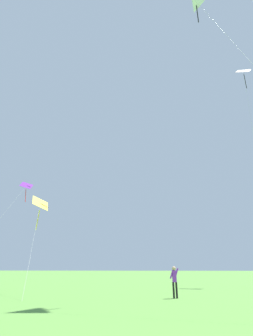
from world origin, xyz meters
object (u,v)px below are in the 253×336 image
object	(u,v)px
kite_yellow_diamond	(39,208)
kite_white_distant	(196,0)
kite_purple_streamer	(25,189)
kite_black_large	(244,78)
person_in_red_shirt	(174,279)

from	to	relation	value
kite_yellow_diamond	kite_white_distant	xyz separation A→B (m)	(16.15, -4.52, 19.91)
kite_purple_streamer	kite_black_large	world-z (taller)	kite_black_large
kite_purple_streamer	person_in_red_shirt	bearing A→B (deg)	-40.92
kite_purple_streamer	person_in_red_shirt	world-z (taller)	kite_purple_streamer
kite_white_distant	kite_black_large	world-z (taller)	kite_black_large
kite_purple_streamer	kite_black_large	distance (m)	36.63
person_in_red_shirt	kite_yellow_diamond	bearing A→B (deg)	152.33
kite_purple_streamer	kite_white_distant	bearing A→B (deg)	-32.93
kite_white_distant	person_in_red_shirt	bearing A→B (deg)	-154.11
kite_yellow_diamond	kite_purple_streamer	bearing A→B (deg)	125.75
kite_white_distant	kite_purple_streamer	bearing A→B (deg)	147.07
kite_purple_streamer	kite_white_distant	size ratio (longest dim) A/B	0.50
kite_purple_streamer	kite_yellow_diamond	distance (m)	14.76
kite_purple_streamer	person_in_red_shirt	distance (m)	29.15
kite_purple_streamer	person_in_red_shirt	xyz separation A→B (m)	(20.25, -17.55, -11.47)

